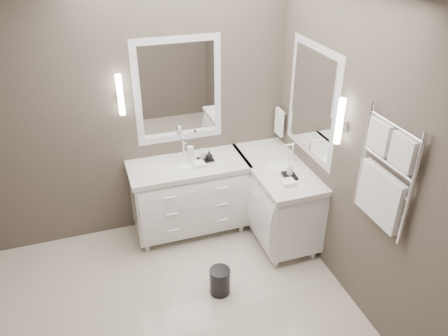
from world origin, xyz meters
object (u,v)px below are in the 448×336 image
object	(u,v)px
vanity_back	(189,193)
vanity_right	(276,195)
waste_bin	(220,281)
towel_ladder	(384,179)

from	to	relation	value
vanity_back	vanity_right	xyz separation A→B (m)	(0.88, -0.33, 0.00)
vanity_back	vanity_right	world-z (taller)	same
vanity_right	waste_bin	bearing A→B (deg)	-141.20
waste_bin	towel_ladder	bearing A→B (deg)	-29.38
vanity_right	towel_ladder	size ratio (longest dim) A/B	1.38
towel_ladder	waste_bin	bearing A→B (deg)	150.62
vanity_back	waste_bin	size ratio (longest dim) A/B	4.61
towel_ladder	waste_bin	distance (m)	1.77
vanity_right	waste_bin	size ratio (longest dim) A/B	4.61
vanity_back	waste_bin	distance (m)	1.07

